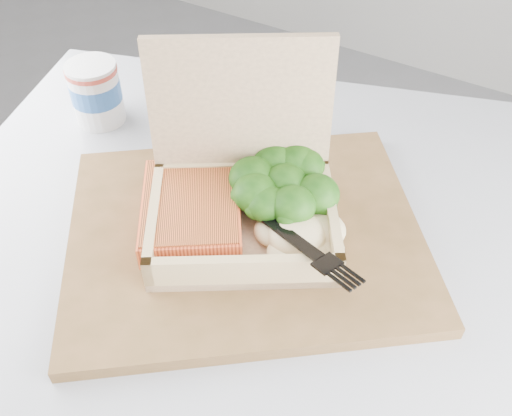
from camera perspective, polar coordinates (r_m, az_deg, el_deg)
The scene contains 9 objects.
cafe_table at distance 0.76m, azimuth -0.64°, elevation -15.47°, with size 0.99×0.99×0.73m.
serving_tray at distance 0.63m, azimuth -1.09°, elevation -2.62°, with size 0.38×0.31×0.02m, color brown.
takeout_container at distance 0.61m, azimuth -1.38°, elevation 2.20°, with size 0.26×0.25×0.19m.
salmon_fillet at distance 0.62m, azimuth -6.47°, elevation -0.17°, with size 0.10×0.14×0.03m, color orange.
broccoli_pile at distance 0.62m, azimuth 2.91°, elevation 1.78°, with size 0.13×0.13×0.05m, color #2F6717, non-canonical shape.
mashed_potatoes at distance 0.59m, azimuth 4.12°, elevation -2.63°, with size 0.10×0.09×0.03m, color beige.
plastic_fork at distance 0.59m, azimuth 1.05°, elevation -0.80°, with size 0.17×0.08×0.02m.
paper_cup at distance 0.81m, azimuth -15.74°, elevation 11.19°, with size 0.07×0.07×0.09m.
receipt at distance 0.78m, azimuth 4.06°, elevation 7.54°, with size 0.08×0.15×0.00m, color white.
Camera 1 is at (0.74, -0.04, 1.20)m, focal length 40.00 mm.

